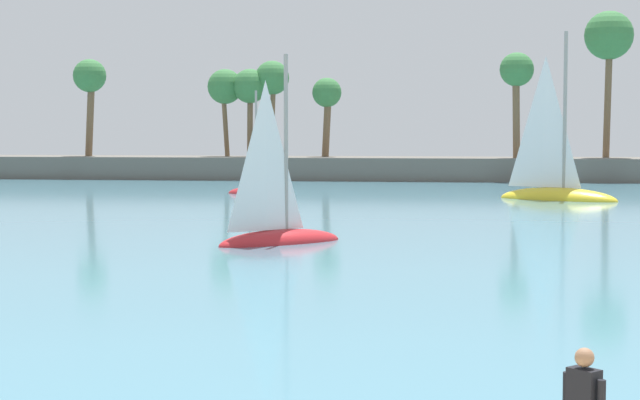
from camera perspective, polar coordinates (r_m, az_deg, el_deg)
sea at (r=67.06m, az=5.19°, el=0.43°), size 220.00×110.00×0.06m
palm_headland at (r=82.00m, az=6.26°, el=2.76°), size 103.43×6.05×12.84m
sailboat_near_shore at (r=36.64m, az=-2.28°, el=-1.35°), size 4.53×4.29×6.96m
sailboat_mid_bay at (r=60.43m, az=12.47°, el=0.86°), size 7.01×5.02×9.93m
sailboat_toward_headland at (r=63.83m, az=-3.18°, el=0.84°), size 4.74×3.21×6.66m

